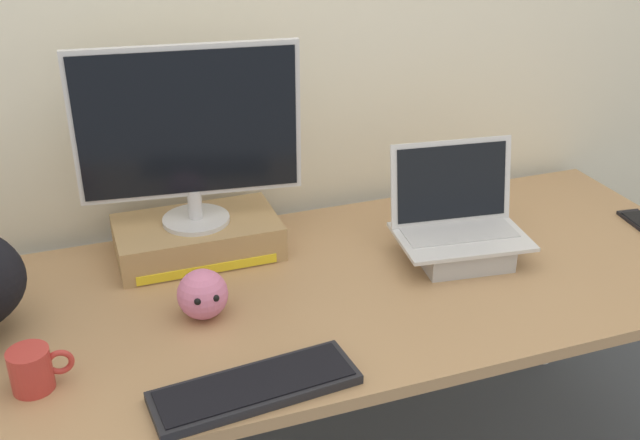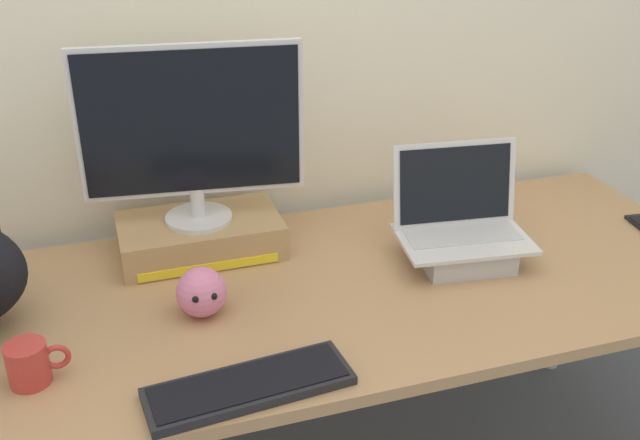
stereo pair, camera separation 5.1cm
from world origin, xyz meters
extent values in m
cube|color=silver|center=(0.00, 0.51, 1.30)|extent=(7.00, 0.10, 2.60)
cube|color=#A87F56|center=(0.00, 0.00, 0.71)|extent=(2.09, 0.82, 0.03)
cylinder|color=#B2B2B7|center=(0.98, 0.35, 0.35)|extent=(0.05, 0.05, 0.69)
cube|color=#A88456|center=(-0.24, 0.27, 0.77)|extent=(0.41, 0.24, 0.09)
cube|color=yellow|center=(-0.24, 0.14, 0.74)|extent=(0.35, 0.00, 0.02)
cylinder|color=silver|center=(-0.24, 0.27, 0.82)|extent=(0.17, 0.17, 0.01)
cylinder|color=silver|center=(-0.24, 0.27, 0.86)|extent=(0.04, 0.04, 0.08)
cube|color=silver|center=(-0.24, 0.27, 1.08)|extent=(0.55, 0.09, 0.38)
cube|color=black|center=(-0.24, 0.25, 1.08)|extent=(0.52, 0.07, 0.35)
cube|color=#ADADB2|center=(0.38, 0.01, 0.75)|extent=(0.24, 0.23, 0.06)
cube|color=silver|center=(0.38, 0.01, 0.79)|extent=(0.35, 0.26, 0.01)
cube|color=#B7B7BC|center=(0.39, 0.02, 0.79)|extent=(0.30, 0.15, 0.00)
cube|color=silver|center=(0.40, 0.10, 0.90)|extent=(0.33, 0.09, 0.22)
cube|color=black|center=(0.39, 0.09, 0.90)|extent=(0.30, 0.07, 0.19)
cube|color=black|center=(-0.25, -0.33, 0.73)|extent=(0.42, 0.17, 0.02)
cube|color=black|center=(-0.25, -0.33, 0.74)|extent=(0.39, 0.14, 0.00)
cylinder|color=#B2332D|center=(-0.66, -0.17, 0.77)|extent=(0.08, 0.08, 0.09)
torus|color=#B2332D|center=(-0.60, -0.17, 0.77)|extent=(0.06, 0.01, 0.06)
sphere|color=#CC7099|center=(-0.29, -0.03, 0.78)|extent=(0.11, 0.11, 0.11)
sphere|color=black|center=(-0.31, -0.08, 0.79)|extent=(0.02, 0.02, 0.02)
sphere|color=black|center=(-0.27, -0.08, 0.79)|extent=(0.02, 0.02, 0.02)
camera|label=1|loc=(-0.52, -1.46, 1.68)|focal=42.16mm
camera|label=2|loc=(-0.48, -1.48, 1.68)|focal=42.16mm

